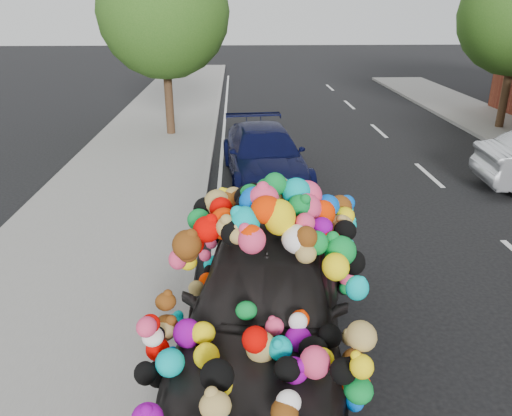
{
  "coord_description": "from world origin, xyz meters",
  "views": [
    {
      "loc": [
        -1.55,
        -7.52,
        4.27
      ],
      "look_at": [
        -1.23,
        0.53,
        0.96
      ],
      "focal_mm": 35.0,
      "sensor_mm": 36.0,
      "label": 1
    }
  ],
  "objects": [
    {
      "name": "sidewalk",
      "position": [
        -4.3,
        0.0,
        0.06
      ],
      "size": [
        4.0,
        60.0,
        0.12
      ],
      "primitive_type": "cube",
      "color": "gray",
      "rests_on": "ground"
    },
    {
      "name": "tree_near_sidewalk",
      "position": [
        -3.8,
        9.5,
        4.02
      ],
      "size": [
        4.2,
        4.2,
        6.13
      ],
      "color": "#332114",
      "rests_on": "ground"
    },
    {
      "name": "plush_art_car",
      "position": [
        -1.17,
        -2.04,
        1.19
      ],
      "size": [
        3.11,
        5.35,
        2.3
      ],
      "rotation": [
        0.0,
        0.0,
        -0.17
      ],
      "color": "black",
      "rests_on": "ground"
    },
    {
      "name": "ground",
      "position": [
        0.0,
        0.0,
        0.0
      ],
      "size": [
        100.0,
        100.0,
        0.0
      ],
      "primitive_type": "plane",
      "color": "black",
      "rests_on": "ground"
    },
    {
      "name": "kerb",
      "position": [
        -2.35,
        0.0,
        0.07
      ],
      "size": [
        0.15,
        60.0,
        0.13
      ],
      "primitive_type": "cube",
      "color": "gray",
      "rests_on": "ground"
    },
    {
      "name": "navy_sedan",
      "position": [
        -0.84,
        4.77,
        0.68
      ],
      "size": [
        2.34,
        4.83,
        1.36
      ],
      "primitive_type": "imported",
      "rotation": [
        0.0,
        0.0,
        0.1
      ],
      "color": "black",
      "rests_on": "ground"
    }
  ]
}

